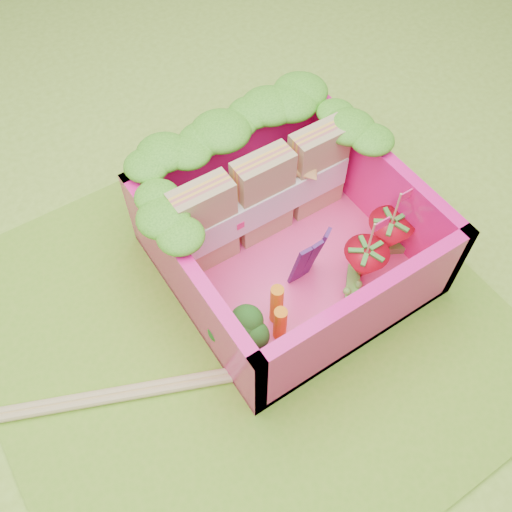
{
  "coord_description": "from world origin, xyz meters",
  "views": [
    {
      "loc": [
        -0.73,
        -1.26,
        2.77
      ],
      "look_at": [
        0.22,
        0.18,
        0.28
      ],
      "focal_mm": 40.0,
      "sensor_mm": 36.0,
      "label": 1
    }
  ],
  "objects_px": {
    "chopsticks": "(65,404)",
    "strawberry_right": "(388,236)",
    "bento_box": "(289,235)",
    "strawberry_left": "(364,264)",
    "sandwich_stack": "(264,197)",
    "broccoli": "(240,329)"
  },
  "relations": [
    {
      "from": "broccoli",
      "to": "strawberry_left",
      "type": "xyz_separation_m",
      "value": [
        0.79,
        -0.01,
        -0.05
      ]
    },
    {
      "from": "strawberry_right",
      "to": "sandwich_stack",
      "type": "bearing_deg",
      "value": 133.9
    },
    {
      "from": "bento_box",
      "to": "broccoli",
      "type": "relative_size",
      "value": 3.78
    },
    {
      "from": "sandwich_stack",
      "to": "strawberry_left",
      "type": "xyz_separation_m",
      "value": [
        0.26,
        -0.58,
        -0.16
      ]
    },
    {
      "from": "strawberry_left",
      "to": "chopsticks",
      "type": "distance_m",
      "value": 1.69
    },
    {
      "from": "sandwich_stack",
      "to": "strawberry_right",
      "type": "relative_size",
      "value": 2.17
    },
    {
      "from": "sandwich_stack",
      "to": "strawberry_left",
      "type": "relative_size",
      "value": 2.22
    },
    {
      "from": "strawberry_left",
      "to": "chopsticks",
      "type": "height_order",
      "value": "strawberry_left"
    },
    {
      "from": "strawberry_left",
      "to": "broccoli",
      "type": "bearing_deg",
      "value": 179.11
    },
    {
      "from": "broccoli",
      "to": "chopsticks",
      "type": "bearing_deg",
      "value": 165.91
    },
    {
      "from": "bento_box",
      "to": "strawberry_left",
      "type": "distance_m",
      "value": 0.43
    },
    {
      "from": "sandwich_stack",
      "to": "chopsticks",
      "type": "xyz_separation_m",
      "value": [
        -1.41,
        -0.35,
        -0.31
      ]
    },
    {
      "from": "sandwich_stack",
      "to": "strawberry_right",
      "type": "height_order",
      "value": "sandwich_stack"
    },
    {
      "from": "chopsticks",
      "to": "strawberry_right",
      "type": "bearing_deg",
      "value": -4.9
    },
    {
      "from": "bento_box",
      "to": "broccoli",
      "type": "xyz_separation_m",
      "value": [
        -0.52,
        -0.31,
        -0.04
      ]
    },
    {
      "from": "chopsticks",
      "to": "sandwich_stack",
      "type": "bearing_deg",
      "value": 13.98
    },
    {
      "from": "strawberry_left",
      "to": "strawberry_right",
      "type": "xyz_separation_m",
      "value": [
        0.23,
        0.07,
        0.0
      ]
    },
    {
      "from": "bento_box",
      "to": "sandwich_stack",
      "type": "distance_m",
      "value": 0.27
    },
    {
      "from": "strawberry_right",
      "to": "bento_box",
      "type": "bearing_deg",
      "value": 153.14
    },
    {
      "from": "sandwich_stack",
      "to": "strawberry_right",
      "type": "bearing_deg",
      "value": -46.1
    },
    {
      "from": "bento_box",
      "to": "strawberry_left",
      "type": "height_order",
      "value": "bento_box"
    },
    {
      "from": "sandwich_stack",
      "to": "broccoli",
      "type": "relative_size",
      "value": 3.11
    }
  ]
}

